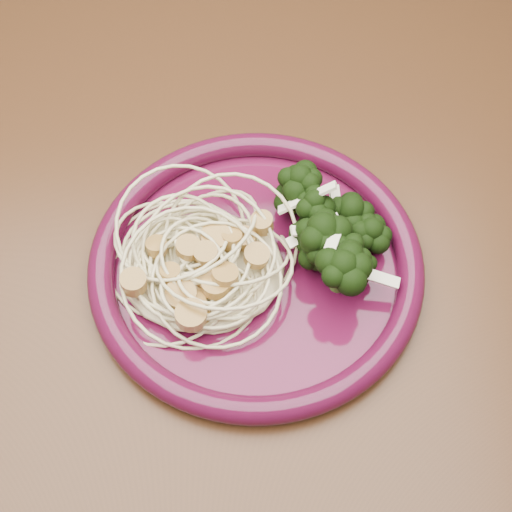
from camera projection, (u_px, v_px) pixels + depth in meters
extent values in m
plane|color=#55321D|center=(289.00, 466.00, 1.21)|extent=(3.50, 3.50, 0.00)
cube|color=#472814|center=(324.00, 217.00, 0.59)|extent=(1.20, 0.80, 0.04)
cylinder|color=#4A0C28|center=(256.00, 268.00, 0.54)|extent=(0.27, 0.27, 0.01)
torus|color=#4A0B27|center=(256.00, 262.00, 0.53)|extent=(0.28, 0.28, 0.02)
ellipsoid|color=beige|center=(203.00, 264.00, 0.52)|extent=(0.13, 0.12, 0.03)
ellipsoid|color=black|center=(321.00, 241.00, 0.52)|extent=(0.09, 0.14, 0.04)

